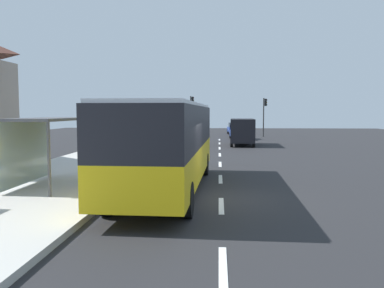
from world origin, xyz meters
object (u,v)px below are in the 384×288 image
Objects in this scene: sedan_near at (239,132)px; recycling_bin_red at (99,173)px; white_van at (242,130)px; recycling_bin_green at (104,171)px; bus at (167,141)px; traffic_light_far_side at (192,109)px; traffic_light_near_side at (264,111)px; bus_shelter at (39,134)px; sedan_far at (235,128)px.

sedan_near is 4.66× the size of recycling_bin_red.
white_van reaches higher than recycling_bin_green.
recycling_bin_green is at bearing -102.91° from sedan_near.
traffic_light_far_side is at bearing 92.33° from bus.
recycling_bin_red is at bearing -106.14° from traffic_light_near_side.
white_van is at bearing 67.70° from bus_shelter.
sedan_near is at bearing 77.09° from recycling_bin_green.
sedan_far is 7.26m from traffic_light_far_side.
traffic_light_near_side reaches higher than sedan_far.
recycling_bin_red is 35.00m from traffic_light_near_side.
recycling_bin_red is 0.70m from recycling_bin_green.
white_van is 1.31× the size of bus_shelter.
recycling_bin_green is at bearing -106.46° from traffic_light_near_side.
traffic_light_far_side is (-5.40, 5.29, 2.41)m from sedan_near.
bus_shelter is at bearing -106.69° from sedan_near.
sedan_far is 39.55m from bus_shelter.
sedan_near is (4.01, 28.86, -1.05)m from bus.
recycling_bin_green is 34.33m from traffic_light_near_side.
traffic_light_near_side is 8.64m from traffic_light_far_side.
bus reaches higher than sedan_near.
traffic_light_near_side reaches higher than white_van.
bus_shelter reaches higher than recycling_bin_red.
recycling_bin_red is (-2.49, -0.19, -1.19)m from bus.
bus reaches higher than recycling_bin_green.
recycling_bin_green is 2.73m from bus_shelter.
traffic_light_far_side is (-5.40, -4.21, 2.41)m from sedan_far.
bus reaches higher than bus_shelter.
white_van is at bearing -104.76° from traffic_light_near_side.
bus is at bearing -87.67° from traffic_light_far_side.
sedan_near is 30.37m from bus_shelter.
traffic_light_far_side reaches higher than recycling_bin_red.
recycling_bin_red is (-6.40, -21.00, -0.69)m from white_van.
white_van is 17.56m from sedan_far.
bus_shelter is at bearing -177.57° from bus.
traffic_light_near_side is at bearing -57.42° from sedan_far.
bus_shelter is (-2.21, -0.01, 1.44)m from recycling_bin_red.
sedan_near is at bearing -125.56° from traffic_light_near_side.
bus is 2.76m from recycling_bin_red.
sedan_near is at bearing 82.09° from bus.
recycling_bin_red is at bearing -91.84° from traffic_light_far_side.
sedan_far is at bearing 89.98° from sedan_near.
recycling_bin_red is 0.24× the size of bus_shelter.
bus is at bearing 2.43° from bus_shelter.
bus_shelter is at bearing -95.51° from traffic_light_far_side.
traffic_light_far_side is at bearing 174.69° from traffic_light_near_side.
sedan_far is at bearing 77.26° from bus_shelter.
recycling_bin_red is 2.64m from bus_shelter.
sedan_far is at bearing 122.58° from traffic_light_near_side.
bus_shelter reaches higher than white_van.
traffic_light_near_side reaches higher than bus.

